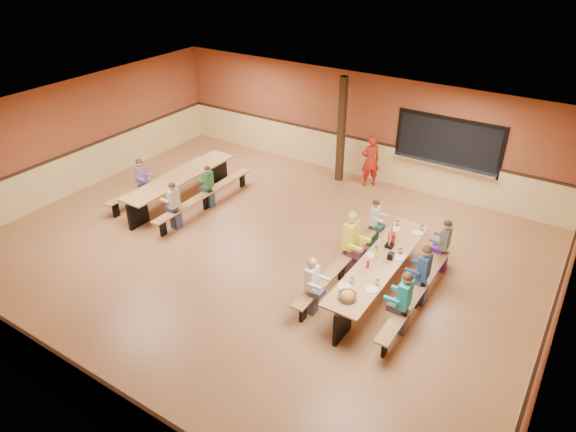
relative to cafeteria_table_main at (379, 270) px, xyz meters
The scene contains 23 objects.
ground 2.95m from the cafeteria_table_main, behind, with size 12.00×12.00×0.00m, color #945C38.
room_envelope 2.91m from the cafeteria_table_main, behind, with size 12.04×10.04×3.02m.
kitchen_pass_through 4.85m from the cafeteria_table_main, 93.61° to the left, with size 2.78×0.28×1.38m.
structural_post 5.30m from the cafeteria_table_main, 126.54° to the left, with size 0.18×0.18×3.00m, color black.
cafeteria_table_main is the anchor object (origin of this frame).
cafeteria_table_second 6.06m from the cafeteria_table_main, behind, with size 1.91×3.70×0.74m.
seated_child_white_left 1.50m from the cafeteria_table_main, 123.35° to the right, with size 0.37×0.30×1.21m, color white, non-canonical shape.
seated_adult_yellow 0.91m from the cafeteria_table_main, 157.73° to the left, with size 0.47×0.39×1.42m, color yellow, non-canonical shape.
seated_child_grey_left 1.76m from the cafeteria_table_main, 118.03° to the left, with size 0.34×0.28×1.15m, color silver, non-canonical shape.
seated_child_teal_right 1.18m from the cafeteria_table_main, 45.33° to the right, with size 0.41×0.33×1.29m, color teal, non-canonical shape.
seated_child_navy_right 0.85m from the cafeteria_table_main, 10.75° to the left, with size 0.40×0.33×1.28m, color navy, non-canonical shape.
seated_child_char_right 1.65m from the cafeteria_table_main, 59.91° to the left, with size 0.37×0.30×1.21m, color #555960, non-canonical shape.
seated_child_purple_sec 6.84m from the cafeteria_table_main, behind, with size 0.37×0.30×1.21m, color #7B5181, non-canonical shape.
seated_child_green_sec 5.27m from the cafeteria_table_main, 169.98° to the left, with size 0.34×0.28×1.14m, color #286534, non-canonical shape.
seated_child_tan_sec 5.20m from the cafeteria_table_main, behind, with size 0.36×0.30×1.19m, color #B8B196, non-canonical shape.
standing_woman 4.88m from the cafeteria_table_main, 117.21° to the left, with size 0.54×0.35×1.48m, color #A81E13.
punch_pitcher 0.82m from the cafeteria_table_main, 97.47° to the left, with size 0.16×0.16×0.22m, color red.
chip_bowl 1.41m from the cafeteria_table_main, 90.88° to the right, with size 0.32×0.32×0.15m, color orange, non-canonical shape.
napkin_dispenser 0.36m from the cafeteria_table_main, 57.16° to the left, with size 0.10×0.14×0.13m, color black.
condiment_mustard 0.33m from the cafeteria_table_main, 169.54° to the left, with size 0.06×0.06×0.17m, color yellow.
condiment_ketchup 0.46m from the cafeteria_table_main, 110.29° to the right, with size 0.06×0.06×0.17m, color #B2140F.
table_paddle 0.68m from the cafeteria_table_main, 95.81° to the left, with size 0.16×0.16×0.56m.
place_settings 0.27m from the cafeteria_table_main, 90.00° to the right, with size 0.65×3.30×0.11m, color beige, non-canonical shape.
Camera 1 is at (5.85, -7.70, 6.53)m, focal length 32.00 mm.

